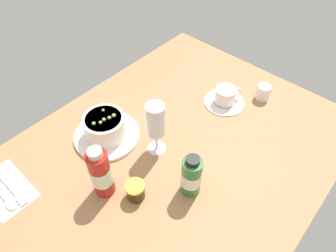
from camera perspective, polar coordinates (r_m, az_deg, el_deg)
name	(u,v)px	position (r cm, az deg, el deg)	size (l,w,h in cm)	color
ground_plane	(173,154)	(94.78, 0.90, -5.30)	(110.00, 84.00, 3.00)	#A8754C
porridge_bowl	(105,128)	(96.27, -11.80, -0.39)	(21.03, 21.03, 9.29)	white
cutlery_setting	(6,190)	(96.88, -28.35, -10.59)	(11.36, 18.22, 0.90)	white
coffee_cup	(225,97)	(108.36, 10.79, 5.41)	(14.33, 14.33, 6.22)	white
creamer_jug	(263,92)	(113.48, 17.67, 6.16)	(4.82, 5.83, 5.93)	white
wine_glass	(156,122)	(85.12, -2.36, 0.78)	(5.86, 5.86, 18.28)	white
jam_jar	(135,191)	(83.20, -6.20, -12.08)	(5.31, 5.31, 5.33)	#39280D
sauce_bottle_green	(191,176)	(80.64, 4.45, -9.47)	(5.57, 5.57, 14.47)	#337233
sauce_bottle_red	(101,173)	(81.05, -12.61, -8.74)	(5.77, 5.77, 17.72)	#B21E19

